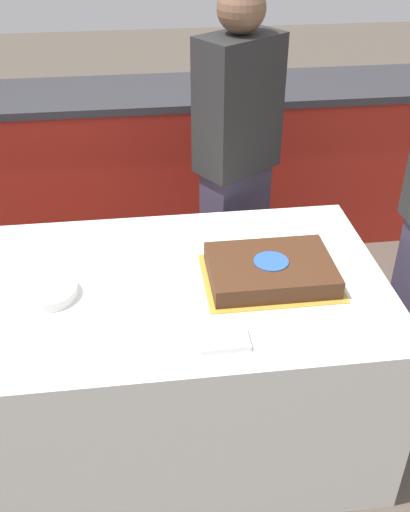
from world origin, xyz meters
name	(u,v)px	position (x,y,z in m)	size (l,w,h in m)	color
ground_plane	(151,428)	(0.00, 0.00, 0.00)	(14.00, 14.00, 0.00)	brown
back_counter	(133,168)	(0.00, 1.54, 0.46)	(4.40, 0.58, 0.92)	#A82319
dining_table	(146,363)	(0.00, 0.00, 0.37)	(1.72, 0.94, 0.74)	white
cake	(270,270)	(0.45, -0.02, 0.77)	(0.47, 0.35, 0.07)	gold
plate_stack	(48,292)	(-0.31, -0.02, 0.76)	(0.20, 0.20, 0.04)	white
side_plate_near_cake	(274,231)	(0.54, 0.29, 0.74)	(0.18, 0.18, 0.00)	white
utensil_pile	(224,340)	(0.24, -0.33, 0.75)	(0.15, 0.10, 0.02)	white
person_cutting_cake	(236,169)	(0.45, 0.69, 0.83)	(0.40, 0.36, 1.59)	#383347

